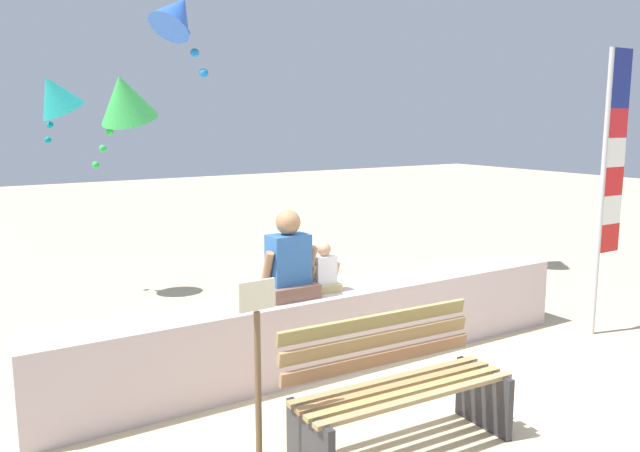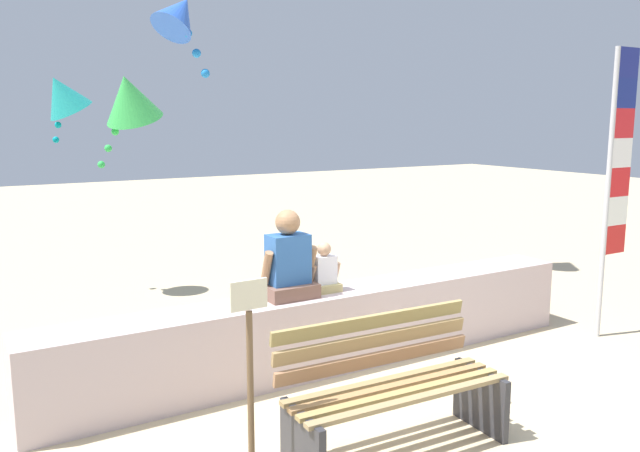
% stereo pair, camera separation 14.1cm
% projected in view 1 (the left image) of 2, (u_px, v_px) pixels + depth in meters
% --- Properties ---
extents(ground_plane, '(40.00, 40.00, 0.00)m').
position_uv_depth(ground_plane, '(411.00, 412.00, 4.94)').
color(ground_plane, '#C6B28A').
extents(seawall_ledge, '(5.28, 0.49, 0.70)m').
position_uv_depth(seawall_ledge, '(331.00, 329.00, 5.82)').
color(seawall_ledge, beige).
rests_on(seawall_ledge, ground).
extents(park_bench, '(1.59, 0.67, 0.88)m').
position_uv_depth(park_bench, '(397.00, 389.00, 4.36)').
color(park_bench, '#977E55').
rests_on(park_bench, ground).
extents(person_adult, '(0.50, 0.37, 0.76)m').
position_uv_depth(person_adult, '(288.00, 264.00, 5.51)').
color(person_adult, brown).
rests_on(person_adult, seawall_ledge).
extents(person_child, '(0.29, 0.21, 0.45)m').
position_uv_depth(person_child, '(324.00, 272.00, 5.72)').
color(person_child, tan).
rests_on(person_child, seawall_ledge).
extents(flag_banner, '(0.36, 0.05, 2.91)m').
position_uv_depth(flag_banner, '(610.00, 170.00, 6.52)').
color(flag_banner, '#B7B7BC').
rests_on(flag_banner, ground).
extents(kite_blue, '(0.65, 0.60, 0.84)m').
position_uv_depth(kite_blue, '(177.00, 14.00, 5.79)').
color(kite_blue, blue).
extents(kite_teal, '(0.76, 0.66, 0.89)m').
position_uv_depth(kite_teal, '(55.00, 94.00, 7.53)').
color(kite_teal, teal).
extents(kite_green, '(0.96, 0.95, 1.09)m').
position_uv_depth(kite_green, '(124.00, 98.00, 6.82)').
color(kite_green, green).
extents(sign_post, '(0.24, 0.04, 1.29)m').
position_uv_depth(sign_post, '(258.00, 366.00, 3.85)').
color(sign_post, brown).
rests_on(sign_post, ground).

